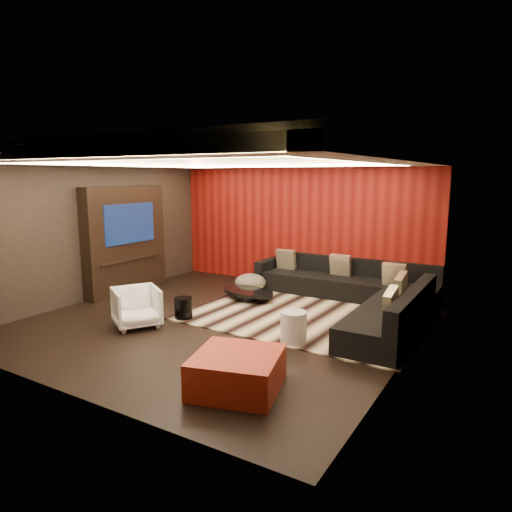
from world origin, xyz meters
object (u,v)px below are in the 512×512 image
Objects in this scene: white_side_table at (294,328)px; armchair at (137,307)px; orange_ottoman at (237,372)px; sectional_sofa at (359,295)px; coffee_table at (248,295)px; drum_stool at (183,308)px.

armchair is at bearing -165.94° from white_side_table.
orange_ottoman is 1.34× the size of armchair.
coffee_table is at bearing -164.38° from sectional_sofa.
sectional_sofa is (0.17, 3.79, 0.05)m from orange_ottoman.
white_side_table is at bearing 93.27° from orange_ottoman.
drum_stool is 0.10× the size of sectional_sofa.
sectional_sofa is at bearing -12.77° from armchair.
sectional_sofa reaches higher than armchair.
drum_stool is at bearing -138.46° from sectional_sofa.
sectional_sofa reaches higher than drum_stool.
orange_ottoman is 3.80m from sectional_sofa.
white_side_table is at bearing -41.98° from coffee_table.
white_side_table is 0.67× the size of armchair.
coffee_table is at bearing 77.46° from drum_stool.
white_side_table is 0.13× the size of sectional_sofa.
sectional_sofa is at bearing 15.62° from coffee_table.
coffee_table is 2.11m from sectional_sofa.
drum_stool reaches higher than coffee_table.
white_side_table is 1.64m from orange_ottoman.
orange_ottoman reaches higher than coffee_table.
orange_ottoman is at bearing -92.57° from sectional_sofa.
coffee_table is 1.57m from drum_stool.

